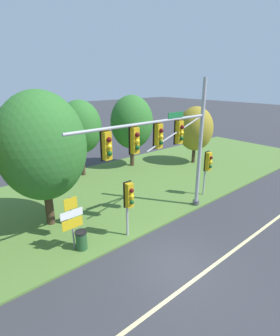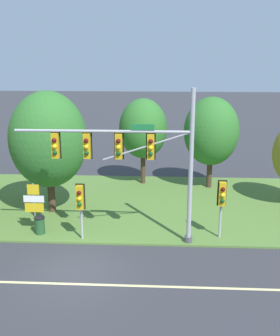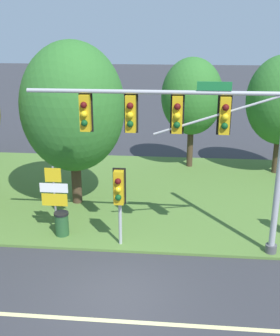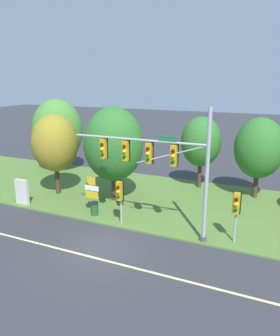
{
  "view_description": "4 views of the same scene",
  "coord_description": "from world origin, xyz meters",
  "px_view_note": "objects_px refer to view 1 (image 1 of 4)",
  "views": [
    {
      "loc": [
        -7.32,
        -6.26,
        7.7
      ],
      "look_at": [
        1.41,
        3.97,
        3.1
      ],
      "focal_mm": 28.0,
      "sensor_mm": 36.0,
      "label": 1
    },
    {
      "loc": [
        3.74,
        -16.63,
        9.52
      ],
      "look_at": [
        2.66,
        3.61,
        3.73
      ],
      "focal_mm": 45.0,
      "sensor_mm": 36.0,
      "label": 2
    },
    {
      "loc": [
        1.75,
        -10.76,
        7.76
      ],
      "look_at": [
        0.33,
        4.24,
        2.65
      ],
      "focal_mm": 45.0,
      "sensor_mm": 36.0,
      "label": 3
    },
    {
      "loc": [
        8.9,
        -14.32,
        9.19
      ],
      "look_at": [
        0.43,
        4.37,
        3.58
      ],
      "focal_mm": 35.0,
      "sensor_mm": 36.0,
      "label": 4
    }
  ],
  "objects_px": {
    "traffic_signal_mast": "(168,142)",
    "trash_bin": "(81,240)",
    "tree_tall_centre": "(132,122)",
    "route_sign_post": "(72,218)",
    "tree_mid_verge": "(80,127)",
    "tree_behind_signpost": "(42,147)",
    "pedestrian_signal_further_along": "(129,198)",
    "pedestrian_signal_near_kerb": "(208,164)",
    "tree_right_far": "(195,129)"
  },
  "relations": [
    {
      "from": "pedestrian_signal_near_kerb",
      "to": "route_sign_post",
      "type": "height_order",
      "value": "pedestrian_signal_near_kerb"
    },
    {
      "from": "route_sign_post",
      "to": "tree_mid_verge",
      "type": "bearing_deg",
      "value": 58.74
    },
    {
      "from": "tree_mid_verge",
      "to": "tree_tall_centre",
      "type": "relative_size",
      "value": 0.97
    },
    {
      "from": "tree_behind_signpost",
      "to": "tree_tall_centre",
      "type": "xyz_separation_m",
      "value": [
        9.86,
        5.07,
        -0.4
      ]
    },
    {
      "from": "traffic_signal_mast",
      "to": "pedestrian_signal_near_kerb",
      "type": "xyz_separation_m",
      "value": [
        4.45,
        0.49,
        -2.28
      ]
    },
    {
      "from": "traffic_signal_mast",
      "to": "tree_behind_signpost",
      "type": "height_order",
      "value": "traffic_signal_mast"
    },
    {
      "from": "tree_tall_centre",
      "to": "traffic_signal_mast",
      "type": "bearing_deg",
      "value": -118.19
    },
    {
      "from": "traffic_signal_mast",
      "to": "tree_tall_centre",
      "type": "bearing_deg",
      "value": 61.81
    },
    {
      "from": "tree_behind_signpost",
      "to": "tree_mid_verge",
      "type": "height_order",
      "value": "tree_behind_signpost"
    },
    {
      "from": "pedestrian_signal_further_along",
      "to": "trash_bin",
      "type": "distance_m",
      "value": 2.94
    },
    {
      "from": "route_sign_post",
      "to": "tree_behind_signpost",
      "type": "xyz_separation_m",
      "value": [
        0.11,
        2.99,
        2.7
      ]
    },
    {
      "from": "pedestrian_signal_near_kerb",
      "to": "route_sign_post",
      "type": "relative_size",
      "value": 1.15
    },
    {
      "from": "pedestrian_signal_further_along",
      "to": "route_sign_post",
      "type": "relative_size",
      "value": 1.1
    },
    {
      "from": "tree_tall_centre",
      "to": "route_sign_post",
      "type": "bearing_deg",
      "value": -141.05
    },
    {
      "from": "pedestrian_signal_near_kerb",
      "to": "tree_mid_verge",
      "type": "xyz_separation_m",
      "value": [
        -4.37,
        9.06,
        1.73
      ]
    },
    {
      "from": "pedestrian_signal_near_kerb",
      "to": "pedestrian_signal_further_along",
      "type": "height_order",
      "value": "pedestrian_signal_near_kerb"
    },
    {
      "from": "tree_tall_centre",
      "to": "pedestrian_signal_further_along",
      "type": "bearing_deg",
      "value": -129.53
    },
    {
      "from": "pedestrian_signal_near_kerb",
      "to": "route_sign_post",
      "type": "bearing_deg",
      "value": 178.07
    },
    {
      "from": "tree_mid_verge",
      "to": "pedestrian_signal_near_kerb",
      "type": "bearing_deg",
      "value": -64.25
    },
    {
      "from": "tree_mid_verge",
      "to": "tree_tall_centre",
      "type": "xyz_separation_m",
      "value": [
        4.67,
        -0.67,
        -0.02
      ]
    },
    {
      "from": "pedestrian_signal_near_kerb",
      "to": "trash_bin",
      "type": "height_order",
      "value": "pedestrian_signal_near_kerb"
    },
    {
      "from": "traffic_signal_mast",
      "to": "tree_tall_centre",
      "type": "height_order",
      "value": "traffic_signal_mast"
    },
    {
      "from": "pedestrian_signal_near_kerb",
      "to": "tree_tall_centre",
      "type": "bearing_deg",
      "value": 87.92
    },
    {
      "from": "tree_behind_signpost",
      "to": "tree_mid_verge",
      "type": "relative_size",
      "value": 1.17
    },
    {
      "from": "pedestrian_signal_further_along",
      "to": "tree_behind_signpost",
      "type": "xyz_separation_m",
      "value": [
        -2.5,
        3.85,
        2.22
      ]
    },
    {
      "from": "route_sign_post",
      "to": "traffic_signal_mast",
      "type": "bearing_deg",
      "value": -8.86
    },
    {
      "from": "traffic_signal_mast",
      "to": "tree_right_far",
      "type": "relative_size",
      "value": 1.64
    },
    {
      "from": "pedestrian_signal_further_along",
      "to": "tree_right_far",
      "type": "xyz_separation_m",
      "value": [
        12.4,
        5.85,
        1.1
      ]
    },
    {
      "from": "traffic_signal_mast",
      "to": "trash_bin",
      "type": "distance_m",
      "value": 6.42
    },
    {
      "from": "pedestrian_signal_near_kerb",
      "to": "tree_mid_verge",
      "type": "height_order",
      "value": "tree_mid_verge"
    },
    {
      "from": "pedestrian_signal_further_along",
      "to": "tree_mid_verge",
      "type": "relative_size",
      "value": 0.49
    },
    {
      "from": "tree_behind_signpost",
      "to": "tree_right_far",
      "type": "height_order",
      "value": "tree_behind_signpost"
    },
    {
      "from": "tree_mid_verge",
      "to": "tree_tall_centre",
      "type": "distance_m",
      "value": 4.72
    },
    {
      "from": "traffic_signal_mast",
      "to": "route_sign_post",
      "type": "xyz_separation_m",
      "value": [
        -5.22,
        0.81,
        -2.87
      ]
    },
    {
      "from": "pedestrian_signal_further_along",
      "to": "tree_tall_centre",
      "type": "xyz_separation_m",
      "value": [
        7.36,
        8.92,
        1.83
      ]
    },
    {
      "from": "route_sign_post",
      "to": "tree_tall_centre",
      "type": "bearing_deg",
      "value": 38.95
    },
    {
      "from": "tree_mid_verge",
      "to": "trash_bin",
      "type": "height_order",
      "value": "tree_mid_verge"
    },
    {
      "from": "route_sign_post",
      "to": "tree_mid_verge",
      "type": "xyz_separation_m",
      "value": [
        5.3,
        8.73,
        2.32
      ]
    },
    {
      "from": "tree_tall_centre",
      "to": "trash_bin",
      "type": "bearing_deg",
      "value": -139.57
    },
    {
      "from": "traffic_signal_mast",
      "to": "trash_bin",
      "type": "xyz_separation_m",
      "value": [
        -4.94,
        0.61,
        -4.06
      ]
    },
    {
      "from": "traffic_signal_mast",
      "to": "trash_bin",
      "type": "bearing_deg",
      "value": 172.91
    },
    {
      "from": "pedestrian_signal_further_along",
      "to": "trash_bin",
      "type": "relative_size",
      "value": 3.2
    },
    {
      "from": "pedestrian_signal_further_along",
      "to": "tree_behind_signpost",
      "type": "distance_m",
      "value": 5.1
    },
    {
      "from": "traffic_signal_mast",
      "to": "pedestrian_signal_further_along",
      "type": "xyz_separation_m",
      "value": [
        -2.6,
        -0.04,
        -2.39
      ]
    },
    {
      "from": "tree_tall_centre",
      "to": "tree_right_far",
      "type": "relative_size",
      "value": 1.2
    },
    {
      "from": "traffic_signal_mast",
      "to": "tree_mid_verge",
      "type": "bearing_deg",
      "value": 89.5
    },
    {
      "from": "pedestrian_signal_further_along",
      "to": "pedestrian_signal_near_kerb",
      "type": "bearing_deg",
      "value": 4.31
    },
    {
      "from": "trash_bin",
      "to": "tree_behind_signpost",
      "type": "bearing_deg",
      "value": 92.99
    },
    {
      "from": "route_sign_post",
      "to": "tree_right_far",
      "type": "relative_size",
      "value": 0.51
    },
    {
      "from": "route_sign_post",
      "to": "pedestrian_signal_further_along",
      "type": "bearing_deg",
      "value": -18.17
    }
  ]
}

